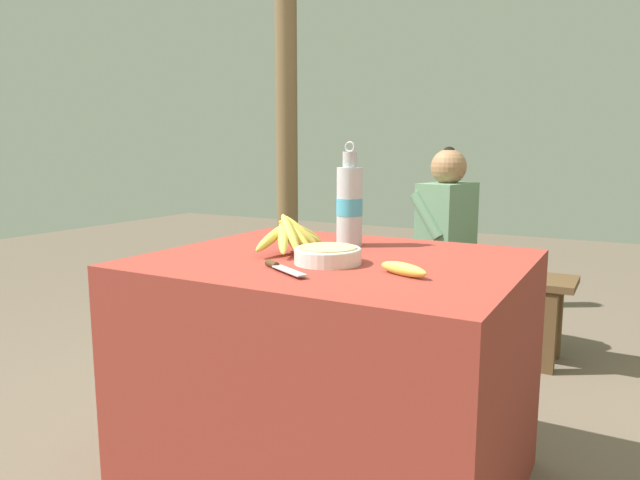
# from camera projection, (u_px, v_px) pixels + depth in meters

# --- Properties ---
(market_counter) EXTENTS (1.11, 0.92, 0.76)m
(market_counter) POSITION_uv_depth(u_px,v_px,m) (335.00, 374.00, 1.82)
(market_counter) COLOR maroon
(market_counter) RESTS_ON ground_plane
(banana_bunch_ripe) EXTENTS (0.16, 0.31, 0.13)m
(banana_bunch_ripe) POSITION_uv_depth(u_px,v_px,m) (292.00, 234.00, 1.82)
(banana_bunch_ripe) COLOR #4C381E
(banana_bunch_ripe) RESTS_ON market_counter
(serving_bowl) EXTENTS (0.20, 0.20, 0.05)m
(serving_bowl) POSITION_uv_depth(u_px,v_px,m) (328.00, 254.00, 1.65)
(serving_bowl) COLOR white
(serving_bowl) RESTS_ON market_counter
(water_bottle) EXTENTS (0.09, 0.09, 0.36)m
(water_bottle) POSITION_uv_depth(u_px,v_px,m) (349.00, 205.00, 1.94)
(water_bottle) COLOR silver
(water_bottle) RESTS_ON market_counter
(loose_banana_front) EXTENTS (0.16, 0.09, 0.04)m
(loose_banana_front) POSITION_uv_depth(u_px,v_px,m) (403.00, 269.00, 1.49)
(loose_banana_front) COLOR #E0C64C
(loose_banana_front) RESTS_ON market_counter
(knife) EXTENTS (0.19, 0.12, 0.02)m
(knife) POSITION_uv_depth(u_px,v_px,m) (279.00, 267.00, 1.56)
(knife) COLOR #BCBCC1
(knife) RESTS_ON market_counter
(wooden_bench) EXTENTS (1.42, 0.32, 0.45)m
(wooden_bench) POSITION_uv_depth(u_px,v_px,m) (437.00, 281.00, 3.15)
(wooden_bench) COLOR brown
(wooden_bench) RESTS_ON ground_plane
(seated_vendor) EXTENTS (0.44, 0.42, 1.10)m
(seated_vendor) POSITION_uv_depth(u_px,v_px,m) (438.00, 233.00, 3.09)
(seated_vendor) COLOR #473828
(seated_vendor) RESTS_ON ground_plane
(banana_bunch_green) EXTENTS (0.14, 0.28, 0.14)m
(banana_bunch_green) POSITION_uv_depth(u_px,v_px,m) (377.00, 251.00, 3.30)
(banana_bunch_green) COLOR #4C381E
(banana_bunch_green) RESTS_ON wooden_bench
(support_post_near) EXTENTS (0.14, 0.14, 2.59)m
(support_post_near) POSITION_uv_depth(u_px,v_px,m) (287.00, 118.00, 3.75)
(support_post_near) COLOR brown
(support_post_near) RESTS_ON ground_plane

